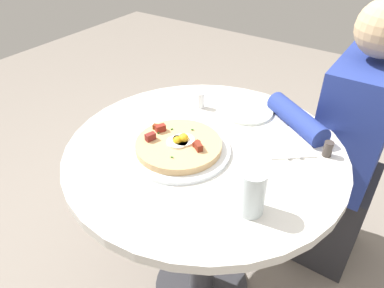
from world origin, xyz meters
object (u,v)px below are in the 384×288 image
salt_shaker (201,100)px  person_seated (344,162)px  fork (292,140)px  pizza_plate (179,150)px  bread_plate (246,111)px  dining_table (204,189)px  pepper_shaker (328,149)px  water_glass (252,192)px  breakfast_pizza (179,145)px  knife (281,141)px

salt_shaker → person_seated: bearing=-58.2°
person_seated → fork: person_seated is taller
pizza_plate → bread_plate: 0.33m
dining_table → pepper_shaker: (0.17, -0.32, 0.20)m
pizza_plate → salt_shaker: 0.28m
water_glass → salt_shaker: (0.36, 0.38, -0.03)m
pepper_shaker → dining_table: bearing=117.8°
breakfast_pizza → water_glass: bearing=-109.1°
bread_plate → breakfast_pizza: bearing=169.0°
knife → water_glass: bearing=150.0°
pizza_plate → fork: 0.36m
breakfast_pizza → fork: bearing=-48.1°
bread_plate → fork: bearing=-112.8°
knife → salt_shaker: bearing=43.1°
salt_shaker → pepper_shaker: (-0.03, -0.47, -0.01)m
water_glass → salt_shaker: 0.53m
knife → person_seated: bearing=-63.6°
bread_plate → water_glass: size_ratio=1.52×
pepper_shaker → water_glass: bearing=165.2°
dining_table → bread_plate: bread_plate is taller
fork → knife: 0.04m
dining_table → pepper_shaker: pepper_shaker is taller
person_seated → fork: 0.43m
breakfast_pizza → knife: breakfast_pizza is taller
dining_table → bread_plate: 0.32m
person_seated → water_glass: 0.74m
dining_table → pizza_plate: (-0.06, 0.06, 0.18)m
person_seated → salt_shaker: person_seated is taller
fork → water_glass: 0.35m
dining_table → knife: 0.30m
bread_plate → fork: 0.22m
bread_plate → water_glass: bearing=-151.9°
dining_table → pizza_plate: pizza_plate is taller
dining_table → person_seated: (0.50, -0.34, -0.06)m
pizza_plate → bread_plate: size_ratio=1.67×
dining_table → pizza_plate: 0.20m
water_glass → bread_plate: bearing=28.1°
knife → water_glass: (-0.32, -0.05, 0.06)m
breakfast_pizza → water_glass: (-0.10, -0.29, 0.04)m
pizza_plate → fork: bearing=-48.0°
dining_table → salt_shaker: bearing=36.4°
breakfast_pizza → pepper_shaker: (0.23, -0.38, -0.00)m
pepper_shaker → bread_plate: bearing=73.6°
pizza_plate → bread_plate: pizza_plate is taller
pizza_plate → knife: 0.32m
person_seated → bread_plate: person_seated is taller
fork → pepper_shaker: size_ratio=3.76×
pizza_plate → pepper_shaker: (0.23, -0.38, 0.02)m
pizza_plate → salt_shaker: (0.26, 0.09, 0.02)m
pepper_shaker → salt_shaker: bearing=86.4°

